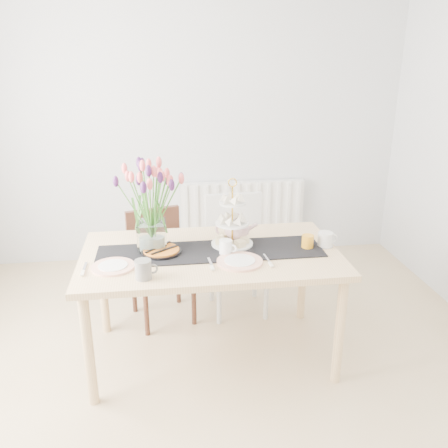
{
  "coord_description": "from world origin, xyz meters",
  "views": [
    {
      "loc": [
        -0.26,
        -2.14,
        1.93
      ],
      "look_at": [
        0.09,
        0.5,
        0.95
      ],
      "focal_mm": 38.0,
      "sensor_mm": 36.0,
      "label": 1
    }
  ],
  "objects": [
    {
      "name": "room_shell",
      "position": [
        0.0,
        0.0,
        1.3
      ],
      "size": [
        4.5,
        4.5,
        4.5
      ],
      "color": "tan",
      "rests_on": "ground"
    },
    {
      "name": "radiator",
      "position": [
        0.5,
        2.19,
        0.45
      ],
      "size": [
        1.2,
        0.08,
        0.6
      ],
      "primitive_type": "cube",
      "color": "white",
      "rests_on": "room_shell"
    },
    {
      "name": "dining_table",
      "position": [
        0.01,
        0.55,
        0.67
      ],
      "size": [
        1.6,
        0.9,
        0.75
      ],
      "color": "tan",
      "rests_on": "ground"
    },
    {
      "name": "chair_brown",
      "position": [
        -0.32,
        1.14,
        0.48
      ],
      "size": [
        0.51,
        0.51,
        0.82
      ],
      "rotation": [
        0.0,
        0.0,
        0.29
      ],
      "color": "#3B1E15",
      "rests_on": "ground"
    },
    {
      "name": "chair_white",
      "position": [
        0.28,
        1.2,
        0.52
      ],
      "size": [
        0.46,
        0.46,
        0.9
      ],
      "rotation": [
        0.0,
        0.0,
        0.04
      ],
      "color": "silver",
      "rests_on": "ground"
    },
    {
      "name": "table_runner",
      "position": [
        0.01,
        0.55,
        0.75
      ],
      "size": [
        1.4,
        0.35,
        0.01
      ],
      "primitive_type": "cube",
      "color": "black",
      "rests_on": "dining_table"
    },
    {
      "name": "tulip_vase",
      "position": [
        -0.34,
        0.65,
        1.11
      ],
      "size": [
        0.66,
        0.66,
        0.56
      ],
      "rotation": [
        0.0,
        0.0,
        -0.15
      ],
      "color": "silver",
      "rests_on": "dining_table"
    },
    {
      "name": "cake_stand",
      "position": [
        0.16,
        0.64,
        0.86
      ],
      "size": [
        0.27,
        0.27,
        0.39
      ],
      "rotation": [
        0.0,
        0.0,
        0.13
      ],
      "color": "gold",
      "rests_on": "dining_table"
    },
    {
      "name": "teapot",
      "position": [
        0.2,
        0.71,
        0.83
      ],
      "size": [
        0.3,
        0.25,
        0.18
      ],
      "primitive_type": null,
      "rotation": [
        0.0,
        0.0,
        -0.15
      ],
      "color": "white",
      "rests_on": "dining_table"
    },
    {
      "name": "cream_jug",
      "position": [
        0.75,
        0.55,
        0.8
      ],
      "size": [
        0.1,
        0.1,
        0.1
      ],
      "primitive_type": "cylinder",
      "rotation": [
        0.0,
        0.0,
        0.03
      ],
      "color": "silver",
      "rests_on": "dining_table"
    },
    {
      "name": "tart_tin",
      "position": [
        -0.29,
        0.57,
        0.76
      ],
      "size": [
        0.25,
        0.25,
        0.03
      ],
      "rotation": [
        0.0,
        0.0,
        0.38
      ],
      "color": "black",
      "rests_on": "dining_table"
    },
    {
      "name": "mug_grey",
      "position": [
        -0.39,
        0.24,
        0.8
      ],
      "size": [
        0.1,
        0.1,
        0.11
      ],
      "primitive_type": "cylinder",
      "rotation": [
        0.0,
        0.0,
        0.05
      ],
      "color": "slate",
      "rests_on": "dining_table"
    },
    {
      "name": "mug_white",
      "position": [
        0.1,
        0.5,
        0.8
      ],
      "size": [
        0.11,
        0.11,
        0.09
      ],
      "primitive_type": "cylinder",
      "rotation": [
        0.0,
        0.0,
        -0.48
      ],
      "color": "white",
      "rests_on": "dining_table"
    },
    {
      "name": "mug_orange",
      "position": [
        0.63,
        0.53,
        0.79
      ],
      "size": [
        0.1,
        0.1,
        0.09
      ],
      "primitive_type": "cylinder",
      "rotation": [
        0.0,
        0.0,
        0.78
      ],
      "color": "orange",
      "rests_on": "dining_table"
    },
    {
      "name": "plate_left",
      "position": [
        -0.57,
        0.4,
        0.76
      ],
      "size": [
        0.25,
        0.25,
        0.01
      ],
      "primitive_type": "cylinder",
      "rotation": [
        0.0,
        0.0,
        0.01
      ],
      "color": "white",
      "rests_on": "dining_table"
    },
    {
      "name": "plate_right",
      "position": [
        0.17,
        0.37,
        0.76
      ],
      "size": [
        0.29,
        0.29,
        0.01
      ],
      "primitive_type": "cylinder",
      "rotation": [
        0.0,
        0.0,
        0.08
      ],
      "color": "white",
      "rests_on": "dining_table"
    }
  ]
}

